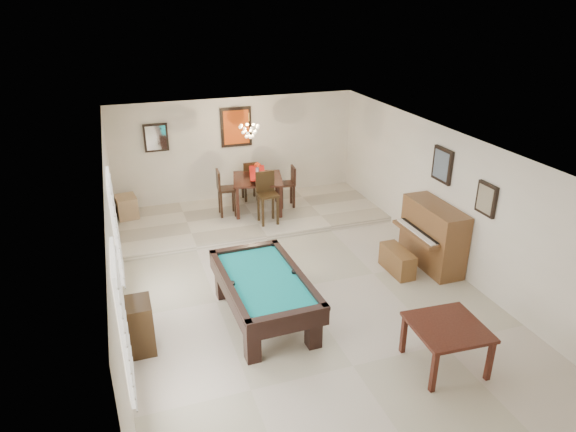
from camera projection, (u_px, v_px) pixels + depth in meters
ground_plane at (299, 288)px, 9.23m from camera, size 6.00×9.00×0.02m
wall_back at (237, 151)px, 12.61m from camera, size 6.00×0.04×2.60m
wall_front at (464, 406)px, 4.81m from camera, size 6.00×0.04×2.60m
wall_left at (115, 247)px, 7.82m from camera, size 0.04×9.00×2.60m
wall_right at (450, 200)px, 9.60m from camera, size 0.04×9.00×2.60m
ceiling at (300, 147)px, 8.19m from camera, size 6.00×9.00×0.04m
dining_step at (251, 216)px, 12.02m from camera, size 6.00×2.50×0.12m
window_left_front at (122, 322)px, 5.88m from camera, size 0.06×1.00×1.70m
window_left_rear at (115, 226)px, 8.31m from camera, size 0.06×1.00×1.70m
pool_table at (264, 299)px, 8.18m from camera, size 1.29×2.30×0.76m
square_table at (445, 345)px, 7.17m from camera, size 1.03×1.03×0.67m
upright_piano at (426, 237)px, 9.72m from camera, size 0.83×1.49×1.24m
piano_bench at (397, 261)px, 9.65m from camera, size 0.33×0.84×0.47m
apothecary_chest at (141, 326)px, 7.48m from camera, size 0.36×0.53×0.80m
dining_table at (258, 192)px, 12.02m from camera, size 1.34×1.34×0.92m
flower_vase at (257, 168)px, 11.78m from camera, size 0.19×0.19×0.26m
dining_chair_south at (268, 199)px, 11.31m from camera, size 0.43×0.43×1.15m
dining_chair_north at (250, 180)px, 12.66m from camera, size 0.37×0.37×1.00m
dining_chair_west at (227, 193)px, 11.74m from camera, size 0.43×0.43×1.09m
dining_chair_east at (287, 187)px, 12.24m from camera, size 0.40×0.40×0.99m
corner_bench at (127, 207)px, 11.74m from camera, size 0.51×0.60×0.50m
chandelier at (249, 127)px, 11.13m from camera, size 0.44×0.44×0.60m
back_painting at (236, 127)px, 12.34m from camera, size 0.75×0.06×0.95m
back_mirror at (156, 138)px, 11.82m from camera, size 0.55×0.06×0.65m
right_picture_upper at (442, 165)px, 9.61m from camera, size 0.06×0.55×0.65m
right_picture_lower at (486, 199)px, 8.56m from camera, size 0.06×0.45×0.55m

